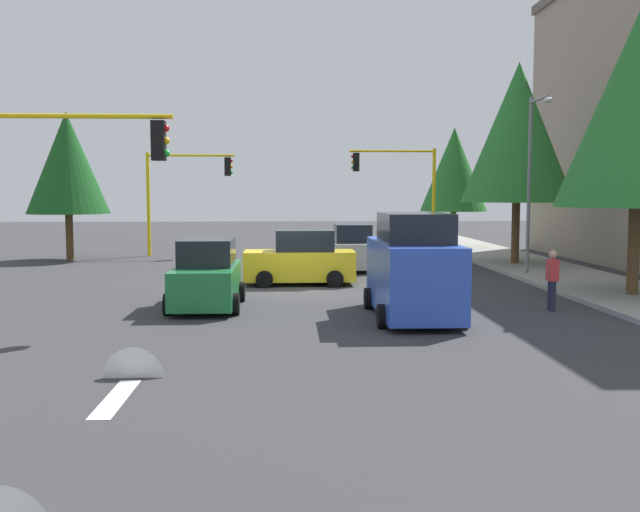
% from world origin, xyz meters
% --- Properties ---
extents(ground_plane, '(120.00, 120.00, 0.00)m').
position_xyz_m(ground_plane, '(0.00, 0.00, 0.00)').
color(ground_plane, '#353538').
extents(sidewalk_kerb, '(80.00, 4.00, 0.15)m').
position_xyz_m(sidewalk_kerb, '(-5.00, 10.50, 0.07)').
color(sidewalk_kerb, gray).
rests_on(sidewalk_kerb, ground).
extents(lane_arrow_near, '(2.40, 1.10, 1.10)m').
position_xyz_m(lane_arrow_near, '(11.51, -3.00, 0.01)').
color(lane_arrow_near, silver).
rests_on(lane_arrow_near, ground).
extents(traffic_signal_far_right, '(0.36, 4.59, 5.40)m').
position_xyz_m(traffic_signal_far_right, '(-14.00, -5.65, 3.83)').
color(traffic_signal_far_right, yellow).
rests_on(traffic_signal_far_right, ground).
extents(traffic_signal_near_right, '(0.36, 4.59, 5.29)m').
position_xyz_m(traffic_signal_near_right, '(6.00, -5.63, 3.76)').
color(traffic_signal_near_right, yellow).
rests_on(traffic_signal_near_right, ground).
extents(traffic_signal_far_left, '(0.36, 4.59, 5.65)m').
position_xyz_m(traffic_signal_far_left, '(-14.00, 5.69, 4.00)').
color(traffic_signal_far_left, yellow).
rests_on(traffic_signal_far_left, ground).
extents(street_lamp_curbside, '(2.15, 0.28, 7.00)m').
position_xyz_m(street_lamp_curbside, '(-3.61, 9.20, 4.35)').
color(street_lamp_curbside, slate).
rests_on(street_lamp_curbside, ground).
extents(tree_opposite_side, '(3.98, 3.98, 7.26)m').
position_xyz_m(tree_opposite_side, '(-12.00, -11.00, 4.76)').
color(tree_opposite_side, brown).
rests_on(tree_opposite_side, ground).
extents(tree_roadside_far, '(3.90, 3.90, 7.12)m').
position_xyz_m(tree_roadside_far, '(-18.00, 9.50, 4.67)').
color(tree_roadside_far, brown).
rests_on(tree_roadside_far, ground).
extents(tree_roadside_mid, '(4.95, 4.95, 9.08)m').
position_xyz_m(tree_roadside_mid, '(-8.00, 10.00, 5.97)').
color(tree_roadside_mid, brown).
rests_on(tree_roadside_mid, ground).
extents(tree_roadside_near, '(4.90, 4.90, 8.99)m').
position_xyz_m(tree_roadside_near, '(2.00, 10.50, 5.91)').
color(tree_roadside_near, brown).
rests_on(tree_roadside_near, ground).
extents(delivery_van_blue, '(4.80, 2.22, 2.77)m').
position_xyz_m(delivery_van_blue, '(5.09, 3.05, 1.28)').
color(delivery_van_blue, blue).
rests_on(delivery_van_blue, ground).
extents(car_yellow, '(2.06, 3.97, 1.98)m').
position_xyz_m(car_yellow, '(-2.00, 0.22, 0.90)').
color(car_yellow, yellow).
rests_on(car_yellow, ground).
extents(car_silver, '(3.82, 2.01, 1.98)m').
position_xyz_m(car_silver, '(-6.81, 2.52, 0.90)').
color(car_silver, '#B2B5BA').
rests_on(car_silver, ground).
extents(car_green, '(3.97, 2.02, 1.98)m').
position_xyz_m(car_green, '(3.16, -2.57, 0.90)').
color(car_green, '#1E7238').
rests_on(car_green, ground).
extents(pedestrian_crossing, '(0.40, 0.24, 1.70)m').
position_xyz_m(pedestrian_crossing, '(4.16, 7.14, 0.91)').
color(pedestrian_crossing, '#262638').
rests_on(pedestrian_crossing, ground).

